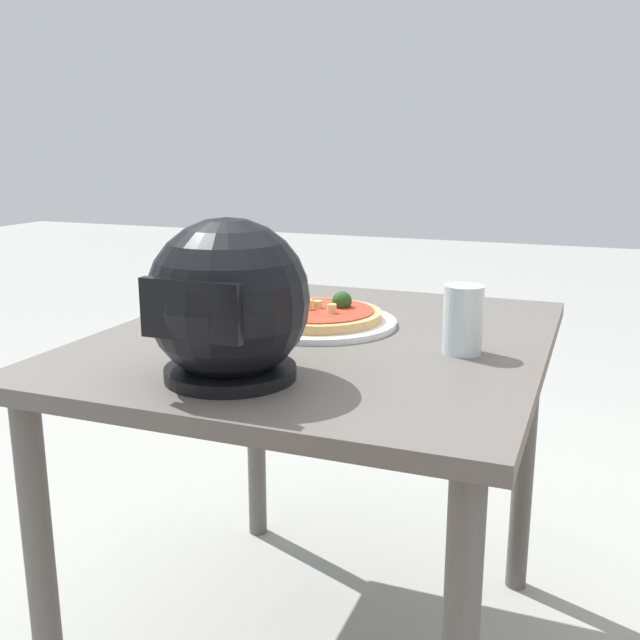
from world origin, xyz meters
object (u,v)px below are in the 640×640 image
object	(u,v)px
dining_table	(323,381)
pizza	(316,313)
drinking_glass	(463,320)
motorcycle_helmet	(228,303)

from	to	relation	value
dining_table	pizza	distance (m)	0.14
drinking_glass	pizza	bearing A→B (deg)	-17.05
pizza	drinking_glass	world-z (taller)	drinking_glass
dining_table	pizza	xyz separation A→B (m)	(0.04, -0.07, 0.12)
dining_table	drinking_glass	bearing A→B (deg)	173.98
motorcycle_helmet	pizza	bearing A→B (deg)	-89.76
drinking_glass	motorcycle_helmet	bearing A→B (deg)	41.42
motorcycle_helmet	drinking_glass	world-z (taller)	motorcycle_helmet
dining_table	motorcycle_helmet	world-z (taller)	motorcycle_helmet
pizza	dining_table	bearing A→B (deg)	121.36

